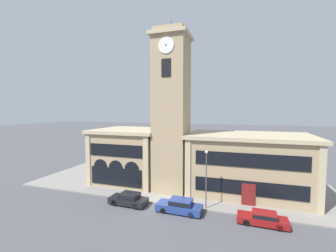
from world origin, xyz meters
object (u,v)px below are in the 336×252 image
street_lamp (206,171)px  parked_car_near (129,199)px  parked_car_far (263,218)px  parked_car_mid (180,206)px

street_lamp → parked_car_near: bearing=-169.5°
parked_car_far → parked_car_mid: bearing=1.8°
parked_car_mid → street_lamp: (2.56, 1.60, 3.55)m
parked_car_mid → parked_car_far: 8.24m
parked_car_near → street_lamp: street_lamp is taller
parked_car_near → parked_car_far: bearing=-178.2°
street_lamp → parked_car_far: bearing=-15.7°
street_lamp → parked_car_mid: bearing=-147.9°
parked_car_far → street_lamp: bearing=-14.0°
parked_car_near → parked_car_far: parked_car_near is taller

